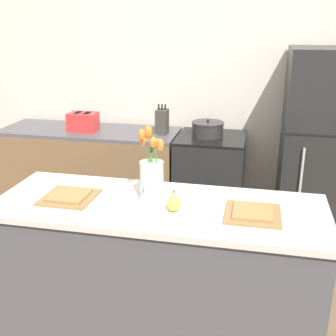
% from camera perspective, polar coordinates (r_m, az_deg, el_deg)
% --- Properties ---
extents(back_wall, '(5.20, 0.08, 2.70)m').
position_cam_1_polar(back_wall, '(4.08, 5.36, 12.11)').
color(back_wall, silver).
rests_on(back_wall, ground_plane).
extents(kitchen_island, '(1.80, 0.66, 0.93)m').
position_cam_1_polar(kitchen_island, '(2.51, -1.26, -14.54)').
color(kitchen_island, '#4C4C51').
rests_on(kitchen_island, ground_plane).
extents(back_counter, '(1.68, 0.60, 0.88)m').
position_cam_1_polar(back_counter, '(4.19, -10.29, -0.74)').
color(back_counter, brown).
rests_on(back_counter, ground_plane).
extents(stove_range, '(0.60, 0.61, 0.88)m').
position_cam_1_polar(stove_range, '(3.91, 5.66, -2.01)').
color(stove_range, black).
rests_on(stove_range, ground_plane).
extents(refrigerator, '(0.68, 0.67, 1.66)m').
position_cam_1_polar(refrigerator, '(3.80, 20.22, 2.43)').
color(refrigerator, black).
rests_on(refrigerator, ground_plane).
extents(flower_vase, '(0.14, 0.15, 0.41)m').
position_cam_1_polar(flower_vase, '(2.29, -2.22, -0.98)').
color(flower_vase, silver).
rests_on(flower_vase, kitchen_island).
extents(pear_figurine, '(0.07, 0.07, 0.12)m').
position_cam_1_polar(pear_figurine, '(2.18, 0.80, -4.74)').
color(pear_figurine, '#E5CC4C').
rests_on(pear_figurine, kitchen_island).
extents(plate_setting_left, '(0.28, 0.28, 0.02)m').
position_cam_1_polar(plate_setting_left, '(2.41, -13.22, -3.77)').
color(plate_setting_left, olive).
rests_on(plate_setting_left, kitchen_island).
extents(plate_setting_right, '(0.28, 0.28, 0.02)m').
position_cam_1_polar(plate_setting_right, '(2.20, 11.40, -6.01)').
color(plate_setting_right, olive).
rests_on(plate_setting_right, kitchen_island).
extents(toaster, '(0.28, 0.18, 0.17)m').
position_cam_1_polar(toaster, '(4.01, -11.42, 6.16)').
color(toaster, red).
rests_on(toaster, back_counter).
extents(cooking_pot, '(0.29, 0.29, 0.15)m').
position_cam_1_polar(cooking_pot, '(3.77, 5.40, 5.29)').
color(cooking_pot, '#2D2D2D').
rests_on(cooking_pot, stove_range).
extents(knife_block, '(0.10, 0.14, 0.27)m').
position_cam_1_polar(knife_block, '(3.82, -0.81, 6.31)').
color(knife_block, '#3D3833').
rests_on(knife_block, back_counter).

